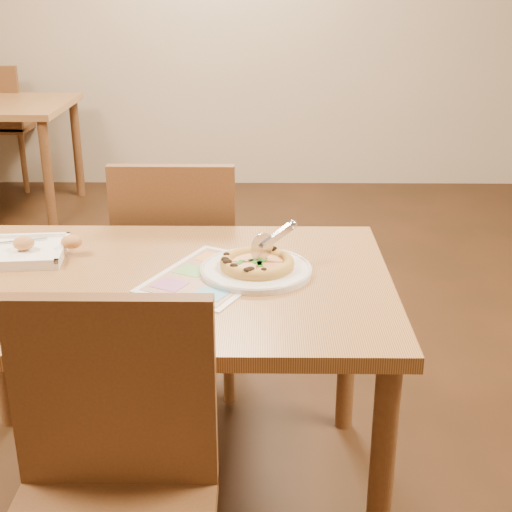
{
  "coord_description": "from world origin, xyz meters",
  "views": [
    {
      "loc": [
        0.31,
        -1.76,
        1.48
      ],
      "look_at": [
        0.29,
        0.04,
        0.77
      ],
      "focal_mm": 50.0,
      "sensor_mm": 36.0,
      "label": 1
    }
  ],
  "objects_px": {
    "chair_near": "(109,469)",
    "menu": "(211,275)",
    "appetizer_tray": "(10,252)",
    "plate": "(256,270)",
    "dining_table": "(152,306)",
    "pizza": "(257,263)",
    "chair_far": "(178,250)",
    "pizza_cutter": "(273,239)"
  },
  "relations": [
    {
      "from": "chair_far",
      "to": "menu",
      "type": "height_order",
      "value": "chair_far"
    },
    {
      "from": "appetizer_tray",
      "to": "dining_table",
      "type": "bearing_deg",
      "value": -19.12
    },
    {
      "from": "menu",
      "to": "dining_table",
      "type": "bearing_deg",
      "value": -175.69
    },
    {
      "from": "menu",
      "to": "chair_far",
      "type": "bearing_deg",
      "value": 105.58
    },
    {
      "from": "dining_table",
      "to": "chair_far",
      "type": "distance_m",
      "value": 0.61
    },
    {
      "from": "pizza_cutter",
      "to": "chair_near",
      "type": "bearing_deg",
      "value": -155.0
    },
    {
      "from": "pizza_cutter",
      "to": "appetizer_tray",
      "type": "xyz_separation_m",
      "value": [
        -0.76,
        0.07,
        -0.07
      ]
    },
    {
      "from": "pizza_cutter",
      "to": "menu",
      "type": "relative_size",
      "value": 0.33
    },
    {
      "from": "chair_far",
      "to": "pizza",
      "type": "bearing_deg",
      "value": 117.18
    },
    {
      "from": "appetizer_tray",
      "to": "menu",
      "type": "distance_m",
      "value": 0.61
    },
    {
      "from": "chair_near",
      "to": "chair_far",
      "type": "xyz_separation_m",
      "value": [
        -0.0,
        1.2,
        0.0
      ]
    },
    {
      "from": "dining_table",
      "to": "menu",
      "type": "xyz_separation_m",
      "value": [
        0.16,
        0.01,
        0.09
      ]
    },
    {
      "from": "plate",
      "to": "dining_table",
      "type": "bearing_deg",
      "value": -172.73
    },
    {
      "from": "plate",
      "to": "pizza",
      "type": "relative_size",
      "value": 1.5
    },
    {
      "from": "chair_near",
      "to": "menu",
      "type": "distance_m",
      "value": 0.65
    },
    {
      "from": "chair_far",
      "to": "pizza_cutter",
      "type": "distance_m",
      "value": 0.66
    },
    {
      "from": "chair_near",
      "to": "pizza",
      "type": "distance_m",
      "value": 0.73
    },
    {
      "from": "plate",
      "to": "menu",
      "type": "bearing_deg",
      "value": -168.78
    },
    {
      "from": "appetizer_tray",
      "to": "menu",
      "type": "xyz_separation_m",
      "value": [
        0.59,
        -0.14,
        -0.01
      ]
    },
    {
      "from": "chair_near",
      "to": "plate",
      "type": "bearing_deg",
      "value": 65.9
    },
    {
      "from": "dining_table",
      "to": "plate",
      "type": "bearing_deg",
      "value": 7.27
    },
    {
      "from": "appetizer_tray",
      "to": "plate",
      "type": "bearing_deg",
      "value": -8.89
    },
    {
      "from": "pizza",
      "to": "menu",
      "type": "relative_size",
      "value": 0.55
    },
    {
      "from": "menu",
      "to": "chair_near",
      "type": "bearing_deg",
      "value": -104.98
    },
    {
      "from": "pizza",
      "to": "appetizer_tray",
      "type": "height_order",
      "value": "appetizer_tray"
    },
    {
      "from": "dining_table",
      "to": "pizza",
      "type": "bearing_deg",
      "value": 7.81
    },
    {
      "from": "menu",
      "to": "pizza",
      "type": "bearing_deg",
      "value": 12.34
    },
    {
      "from": "pizza_cutter",
      "to": "menu",
      "type": "distance_m",
      "value": 0.2
    },
    {
      "from": "pizza_cutter",
      "to": "chair_far",
      "type": "bearing_deg",
      "value": 83.22
    },
    {
      "from": "plate",
      "to": "pizza",
      "type": "distance_m",
      "value": 0.02
    },
    {
      "from": "chair_far",
      "to": "appetizer_tray",
      "type": "relative_size",
      "value": 1.19
    },
    {
      "from": "chair_far",
      "to": "appetizer_tray",
      "type": "xyz_separation_m",
      "value": [
        -0.43,
        -0.45,
        0.17
      ]
    },
    {
      "from": "plate",
      "to": "chair_far",
      "type": "bearing_deg",
      "value": 116.79
    },
    {
      "from": "plate",
      "to": "appetizer_tray",
      "type": "bearing_deg",
      "value": 171.11
    },
    {
      "from": "pizza_cutter",
      "to": "dining_table",
      "type": "bearing_deg",
      "value": 154.31
    },
    {
      "from": "dining_table",
      "to": "menu",
      "type": "distance_m",
      "value": 0.19
    },
    {
      "from": "pizza",
      "to": "menu",
      "type": "distance_m",
      "value": 0.13
    },
    {
      "from": "chair_near",
      "to": "menu",
      "type": "xyz_separation_m",
      "value": [
        0.16,
        0.61,
        0.16
      ]
    },
    {
      "from": "dining_table",
      "to": "pizza_cutter",
      "type": "bearing_deg",
      "value": 13.39
    },
    {
      "from": "appetizer_tray",
      "to": "chair_near",
      "type": "bearing_deg",
      "value": -60.38
    },
    {
      "from": "plate",
      "to": "chair_near",
      "type": "bearing_deg",
      "value": -114.1
    },
    {
      "from": "dining_table",
      "to": "plate",
      "type": "height_order",
      "value": "plate"
    }
  ]
}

